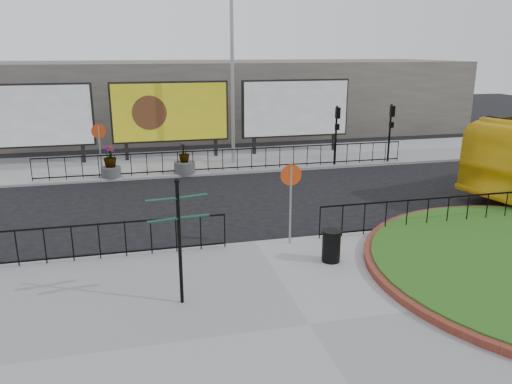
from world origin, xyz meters
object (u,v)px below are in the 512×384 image
object	(u,v)px
fingerpost_sign	(179,230)
litter_bin	(331,246)
billboard_mid	(170,112)
lamp_post	(232,70)
planter_a	(110,164)
planter_b	(184,163)

from	to	relation	value
fingerpost_sign	litter_bin	xyz separation A→B (m)	(4.29, 1.39, -1.36)
billboard_mid	fingerpost_sign	xyz separation A→B (m)	(-1.08, -16.33, -0.66)
lamp_post	fingerpost_sign	size ratio (longest dim) A/B	3.06
billboard_mid	lamp_post	xyz separation A→B (m)	(3.01, -1.97, 2.23)
planter_a	billboard_mid	bearing A→B (deg)	49.05
fingerpost_sign	planter_a	world-z (taller)	fingerpost_sign
billboard_mid	litter_bin	size ratio (longest dim) A/B	6.84
lamp_post	litter_bin	world-z (taller)	lamp_post
fingerpost_sign	planter_a	bearing A→B (deg)	94.01
planter_a	planter_b	bearing A→B (deg)	-0.00
planter_a	planter_b	size ratio (longest dim) A/B	1.04
lamp_post	planter_a	size ratio (longest dim) A/B	6.08
billboard_mid	planter_b	bearing A→B (deg)	-85.20
lamp_post	planter_b	bearing A→B (deg)	-149.42
lamp_post	fingerpost_sign	bearing A→B (deg)	-105.88
litter_bin	planter_a	world-z (taller)	planter_a
billboard_mid	planter_b	xyz separation A→B (m)	(0.30, -3.57, -1.98)
billboard_mid	litter_bin	bearing A→B (deg)	-77.88
fingerpost_sign	billboard_mid	bearing A→B (deg)	81.23
litter_bin	planter_a	size ratio (longest dim) A/B	0.60
planter_a	planter_b	world-z (taller)	planter_a
litter_bin	planter_a	xyz separation A→B (m)	(-6.31, 11.37, 0.14)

